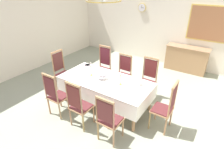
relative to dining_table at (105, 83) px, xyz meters
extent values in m
cube|color=#949B88|center=(0.00, 0.10, -0.71)|extent=(7.07, 7.02, 0.04)
cube|color=silver|center=(0.00, 3.65, 0.96)|extent=(7.07, 0.08, 3.30)
cube|color=silver|center=(-3.57, 0.10, 0.96)|extent=(0.08, 7.02, 3.30)
cylinder|color=#9D7A55|center=(-1.05, -0.44, -0.32)|extent=(0.07, 0.07, 0.73)
cylinder|color=#A4764F|center=(1.05, -0.44, -0.32)|extent=(0.07, 0.07, 0.73)
cylinder|color=#AA734D|center=(-1.05, 0.44, -0.32)|extent=(0.07, 0.07, 0.73)
cylinder|color=#A98056|center=(1.05, 0.44, -0.32)|extent=(0.07, 0.07, 0.73)
cube|color=#A77C55|center=(0.00, 0.00, 0.00)|extent=(2.19, 0.96, 0.08)
cube|color=#A57A52|center=(0.00, 0.00, 0.06)|extent=(2.31, 1.08, 0.03)
cube|color=white|center=(0.00, 0.00, 0.07)|extent=(2.33, 1.10, 0.00)
cube|color=white|center=(0.00, -0.54, -0.13)|extent=(2.33, 0.00, 0.40)
cube|color=white|center=(0.00, 0.54, -0.13)|extent=(2.33, 0.00, 0.40)
cube|color=white|center=(-1.16, 0.00, -0.13)|extent=(0.00, 1.10, 0.40)
cube|color=white|center=(1.16, 0.00, -0.13)|extent=(0.00, 1.10, 0.40)
cylinder|color=#AE744D|center=(-0.95, -0.70, -0.46)|extent=(0.04, 0.04, 0.46)
cylinder|color=#A17549|center=(-0.57, -0.70, -0.46)|extent=(0.04, 0.04, 0.46)
cylinder|color=#AE744D|center=(-0.95, -1.06, -0.46)|extent=(0.04, 0.04, 0.46)
cylinder|color=#9E805B|center=(-0.57, -1.06, -0.46)|extent=(0.04, 0.04, 0.46)
cube|color=#A57A52|center=(-0.76, -0.88, -0.22)|extent=(0.44, 0.42, 0.03)
cube|color=#592528|center=(-0.76, -0.88, -0.19)|extent=(0.40, 0.38, 0.02)
cylinder|color=#AA7158|center=(-0.96, -1.07, 0.12)|extent=(0.03, 0.03, 0.65)
cylinder|color=#A77F5B|center=(-0.57, -1.07, 0.12)|extent=(0.03, 0.03, 0.65)
cube|color=#582326|center=(-0.76, -1.07, 0.15)|extent=(0.34, 0.02, 0.49)
cube|color=#A57A52|center=(-0.76, -1.07, 0.44)|extent=(0.40, 0.04, 0.04)
cylinder|color=#A17A4F|center=(-0.57, 0.70, -0.46)|extent=(0.04, 0.04, 0.46)
cylinder|color=#AD7148|center=(-0.95, 0.70, -0.46)|extent=(0.04, 0.04, 0.46)
cylinder|color=#AE8050|center=(-0.57, 1.06, -0.46)|extent=(0.04, 0.04, 0.46)
cylinder|color=#AA7351|center=(-0.95, 1.06, -0.46)|extent=(0.04, 0.04, 0.46)
cube|color=#A57A52|center=(-0.76, 0.88, -0.22)|extent=(0.44, 0.42, 0.03)
cube|color=#592528|center=(-0.76, 0.88, -0.19)|extent=(0.40, 0.38, 0.02)
cylinder|color=#A07258|center=(-0.57, 1.07, 0.15)|extent=(0.03, 0.03, 0.71)
cylinder|color=#A7744F|center=(-0.96, 1.07, 0.15)|extent=(0.03, 0.03, 0.71)
cube|color=#551E28|center=(-0.76, 1.07, 0.19)|extent=(0.34, 0.02, 0.54)
cube|color=#A57A52|center=(-0.76, 1.07, 0.51)|extent=(0.40, 0.04, 0.04)
cylinder|color=#AA785C|center=(-0.22, -0.70, -0.46)|extent=(0.04, 0.04, 0.46)
cylinder|color=#A8774F|center=(0.16, -0.70, -0.46)|extent=(0.04, 0.04, 0.46)
cylinder|color=#A27656|center=(-0.22, -1.06, -0.46)|extent=(0.04, 0.04, 0.46)
cylinder|color=#9B814B|center=(0.16, -1.06, -0.46)|extent=(0.04, 0.04, 0.46)
cube|color=#A57A52|center=(-0.03, -0.88, -0.22)|extent=(0.44, 0.42, 0.03)
cube|color=#592528|center=(-0.03, -0.88, -0.19)|extent=(0.40, 0.38, 0.02)
cylinder|color=#A77550|center=(-0.23, -1.07, 0.13)|extent=(0.03, 0.03, 0.66)
cylinder|color=#9D7A5B|center=(0.16, -1.07, 0.13)|extent=(0.03, 0.03, 0.66)
cube|color=maroon|center=(-0.03, -1.07, 0.16)|extent=(0.34, 0.02, 0.50)
cube|color=#A57A52|center=(-0.03, -1.07, 0.46)|extent=(0.40, 0.04, 0.04)
cylinder|color=#AE7652|center=(0.16, 0.70, -0.46)|extent=(0.04, 0.04, 0.46)
cylinder|color=#9B795A|center=(-0.22, 0.70, -0.46)|extent=(0.04, 0.04, 0.46)
cylinder|color=#A47453|center=(0.16, 1.06, -0.46)|extent=(0.04, 0.04, 0.46)
cylinder|color=#9C7E48|center=(-0.22, 1.06, -0.46)|extent=(0.04, 0.04, 0.46)
cube|color=#A57A52|center=(-0.03, 0.88, -0.22)|extent=(0.44, 0.42, 0.03)
cube|color=#592528|center=(-0.03, 0.88, -0.19)|extent=(0.40, 0.38, 0.02)
cylinder|color=#AA774D|center=(0.16, 1.07, 0.09)|extent=(0.03, 0.03, 0.59)
cylinder|color=#9D7A56|center=(-0.23, 1.07, 0.09)|extent=(0.03, 0.03, 0.59)
cube|color=maroon|center=(-0.03, 1.07, 0.12)|extent=(0.34, 0.02, 0.45)
cube|color=#A57A52|center=(-0.03, 1.07, 0.39)|extent=(0.40, 0.04, 0.04)
cylinder|color=#A27656|center=(0.56, -0.70, -0.46)|extent=(0.04, 0.04, 0.46)
cylinder|color=#9F7853|center=(0.94, -0.70, -0.46)|extent=(0.04, 0.04, 0.46)
cylinder|color=#A27E4E|center=(0.56, -1.06, -0.46)|extent=(0.04, 0.04, 0.46)
cylinder|color=#A27857|center=(0.94, -1.06, -0.46)|extent=(0.04, 0.04, 0.46)
cube|color=#A57A52|center=(0.75, -0.88, -0.22)|extent=(0.44, 0.42, 0.03)
cube|color=#592528|center=(0.75, -0.88, -0.19)|extent=(0.40, 0.38, 0.02)
cylinder|color=#A7764D|center=(0.55, -1.07, 0.09)|extent=(0.03, 0.03, 0.59)
cylinder|color=#AA725A|center=(0.94, -1.07, 0.09)|extent=(0.03, 0.03, 0.59)
cube|color=brown|center=(0.75, -1.07, 0.12)|extent=(0.34, 0.02, 0.45)
cube|color=#A57A52|center=(0.75, -1.07, 0.39)|extent=(0.40, 0.04, 0.04)
cylinder|color=#AC8348|center=(0.94, 0.70, -0.46)|extent=(0.04, 0.04, 0.46)
cylinder|color=#9B8257|center=(0.56, 0.70, -0.46)|extent=(0.04, 0.04, 0.46)
cylinder|color=#9F7F55|center=(0.94, 1.06, -0.46)|extent=(0.04, 0.04, 0.46)
cylinder|color=#AC7A5B|center=(0.56, 1.06, -0.46)|extent=(0.04, 0.04, 0.46)
cube|color=#A57A52|center=(0.75, 0.88, -0.22)|extent=(0.44, 0.42, 0.03)
cube|color=#592528|center=(0.75, 0.88, -0.19)|extent=(0.40, 0.38, 0.02)
cylinder|color=#A87C4B|center=(0.94, 1.07, 0.13)|extent=(0.03, 0.03, 0.66)
cylinder|color=#9B7857|center=(0.55, 1.07, 0.13)|extent=(0.03, 0.03, 0.66)
cube|color=maroon|center=(0.75, 1.07, 0.16)|extent=(0.34, 0.02, 0.50)
cube|color=#A57A52|center=(0.75, 1.07, 0.46)|extent=(0.40, 0.04, 0.04)
cylinder|color=#A37C5B|center=(-1.31, 0.19, -0.46)|extent=(0.04, 0.04, 0.46)
cylinder|color=#AB7254|center=(-1.31, -0.19, -0.46)|extent=(0.04, 0.04, 0.46)
cylinder|color=#9E7C4F|center=(-1.67, 0.19, -0.46)|extent=(0.04, 0.04, 0.46)
cylinder|color=#9E745B|center=(-1.67, -0.19, -0.46)|extent=(0.04, 0.04, 0.46)
cube|color=#A57A52|center=(-1.49, 0.00, -0.22)|extent=(0.42, 0.44, 0.03)
cube|color=#592528|center=(-1.49, 0.00, -0.19)|extent=(0.38, 0.40, 0.02)
cylinder|color=#A07C4B|center=(-1.68, 0.19, 0.14)|extent=(0.03, 0.03, 0.69)
cylinder|color=#A88157|center=(-1.68, -0.20, 0.14)|extent=(0.03, 0.03, 0.69)
cube|color=#522926|center=(-1.68, 0.00, 0.18)|extent=(0.02, 0.34, 0.52)
cube|color=#A57A52|center=(-1.68, 0.00, 0.49)|extent=(0.04, 0.40, 0.04)
cylinder|color=#9D7C4A|center=(1.31, -0.19, -0.46)|extent=(0.04, 0.04, 0.46)
cylinder|color=#A97750|center=(1.31, 0.19, -0.46)|extent=(0.04, 0.04, 0.46)
cylinder|color=#AA7952|center=(1.67, -0.19, -0.46)|extent=(0.04, 0.04, 0.46)
cylinder|color=#A27354|center=(1.67, 0.19, -0.46)|extent=(0.04, 0.04, 0.46)
cube|color=#A57A52|center=(1.49, 0.00, -0.22)|extent=(0.42, 0.44, 0.03)
cube|color=#592528|center=(1.49, 0.00, -0.19)|extent=(0.38, 0.40, 0.02)
cylinder|color=#AA7C52|center=(1.68, -0.20, 0.14)|extent=(0.03, 0.03, 0.69)
cylinder|color=#AE7649|center=(1.68, 0.19, 0.14)|extent=(0.03, 0.03, 0.69)
cube|color=#552428|center=(1.68, 0.00, 0.17)|extent=(0.02, 0.34, 0.52)
cube|color=#A57A52|center=(1.68, 0.00, 0.48)|extent=(0.04, 0.40, 0.04)
cylinder|color=white|center=(-0.10, 0.00, 0.09)|extent=(0.14, 0.14, 0.02)
ellipsoid|color=white|center=(-0.10, 0.00, 0.15)|extent=(0.25, 0.25, 0.11)
ellipsoid|color=white|center=(-0.10, 0.00, 0.22)|extent=(0.23, 0.23, 0.09)
sphere|color=brown|center=(-0.10, 0.00, 0.27)|extent=(0.03, 0.03, 0.03)
cylinder|color=gold|center=(-0.44, 0.00, 0.08)|extent=(0.07, 0.07, 0.02)
cylinder|color=gold|center=(-0.44, 0.00, 0.21)|extent=(0.02, 0.02, 0.24)
cone|color=gold|center=(-0.44, 0.00, 0.33)|extent=(0.04, 0.04, 0.02)
cylinder|color=silver|center=(-0.44, 0.00, 0.39)|extent=(0.02, 0.02, 0.10)
cylinder|color=gold|center=(0.44, 0.00, 0.08)|extent=(0.07, 0.07, 0.02)
cylinder|color=gold|center=(0.44, 0.00, 0.21)|extent=(0.02, 0.02, 0.24)
cone|color=gold|center=(0.44, 0.00, 0.34)|extent=(0.04, 0.04, 0.02)
cylinder|color=silver|center=(0.44, 0.00, 0.40)|extent=(0.02, 0.02, 0.10)
cylinder|color=white|center=(-0.90, 0.39, 0.10)|extent=(0.18, 0.18, 0.04)
cylinder|color=white|center=(-0.90, 0.39, 0.10)|extent=(0.15, 0.15, 0.03)
torus|color=brown|center=(-0.90, 0.39, 0.11)|extent=(0.18, 0.18, 0.01)
cylinder|color=white|center=(-0.68, -0.37, 0.09)|extent=(0.17, 0.17, 0.03)
cylinder|color=white|center=(-0.68, -0.37, 0.10)|extent=(0.14, 0.14, 0.02)
torus|color=brown|center=(-0.68, -0.37, 0.10)|extent=(0.17, 0.17, 0.01)
cylinder|color=white|center=(-0.39, 0.40, 0.09)|extent=(0.16, 0.16, 0.03)
cylinder|color=white|center=(-0.39, 0.40, 0.10)|extent=(0.13, 0.13, 0.02)
torus|color=brown|center=(-0.39, 0.40, 0.11)|extent=(0.15, 0.15, 0.01)
cube|color=gold|center=(-1.03, 0.36, 0.08)|extent=(0.04, 0.14, 0.00)
ellipsoid|color=gold|center=(-1.01, 0.44, 0.08)|extent=(0.03, 0.05, 0.01)
cube|color=gold|center=(-0.79, -0.40, 0.08)|extent=(0.02, 0.14, 0.00)
ellipsoid|color=gold|center=(-0.79, -0.32, 0.08)|extent=(0.03, 0.05, 0.01)
cube|color=#A57A52|center=(1.21, 3.33, -0.25)|extent=(1.40, 0.44, 0.88)
cube|color=#9E7857|center=(1.21, 3.33, 0.20)|extent=(1.44, 0.48, 0.02)
cube|color=#AE7E4B|center=(1.56, 3.55, -0.25)|extent=(0.59, 0.01, 0.70)
cube|color=tan|center=(0.86, 3.55, -0.25)|extent=(0.59, 0.01, 0.70)
cylinder|color=#D1B251|center=(-0.77, 3.58, 1.35)|extent=(0.32, 0.05, 0.32)
cylinder|color=white|center=(-0.77, 3.55, 1.35)|extent=(0.29, 0.01, 0.29)
cube|color=black|center=(-0.77, 3.55, 1.38)|extent=(0.01, 0.00, 0.08)
cube|color=black|center=(-0.73, 3.55, 1.35)|extent=(0.11, 0.00, 0.01)
cube|color=#D1B251|center=(1.64, 3.59, 1.02)|extent=(1.28, 0.04, 1.16)
cube|color=#9C6441|center=(1.64, 3.57, 1.02)|extent=(1.20, 0.01, 1.08)
torus|color=gold|center=(0.00, 0.00, 1.92)|extent=(0.73, 0.73, 0.02)
cylinder|color=silver|center=(0.35, 0.00, 1.96)|extent=(0.04, 0.04, 0.06)
cylinder|color=silver|center=(0.18, -0.31, 1.96)|extent=(0.04, 0.04, 0.06)
camera|label=1|loc=(2.33, -3.24, 2.29)|focal=29.33mm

